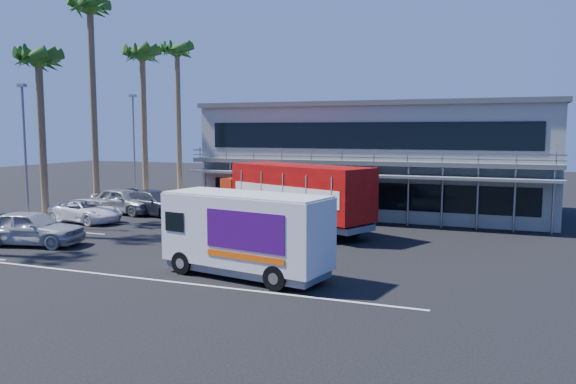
% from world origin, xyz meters
% --- Properties ---
extents(ground, '(120.00, 120.00, 0.00)m').
position_xyz_m(ground, '(0.00, 0.00, 0.00)').
color(ground, black).
rests_on(ground, ground).
extents(building, '(22.40, 12.00, 7.30)m').
position_xyz_m(building, '(3.00, 14.94, 3.66)').
color(building, gray).
rests_on(building, ground).
extents(curb_strip, '(3.00, 32.00, 0.16)m').
position_xyz_m(curb_strip, '(-15.00, 6.00, 0.08)').
color(curb_strip, '#A5A399').
rests_on(curb_strip, ground).
extents(palm_c, '(2.80, 2.80, 10.75)m').
position_xyz_m(palm_c, '(-14.90, 3.00, 9.21)').
color(palm_c, brown).
rests_on(palm_c, ground).
extents(palm_d, '(2.80, 2.80, 14.75)m').
position_xyz_m(palm_d, '(-15.20, 8.00, 12.80)').
color(palm_d, brown).
rests_on(palm_d, ground).
extents(palm_e, '(2.80, 2.80, 12.25)m').
position_xyz_m(palm_e, '(-14.70, 13.00, 10.57)').
color(palm_e, brown).
rests_on(palm_e, ground).
extents(palm_f, '(2.80, 2.80, 13.25)m').
position_xyz_m(palm_f, '(-15.10, 18.50, 11.47)').
color(palm_f, brown).
rests_on(palm_f, ground).
extents(light_pole_near, '(0.50, 0.25, 8.09)m').
position_xyz_m(light_pole_near, '(-14.20, 1.00, 4.50)').
color(light_pole_near, gray).
rests_on(light_pole_near, ground).
extents(light_pole_far, '(0.50, 0.25, 8.09)m').
position_xyz_m(light_pole_far, '(-14.20, 11.00, 4.50)').
color(light_pole_far, gray).
rests_on(light_pole_far, ground).
extents(red_truck, '(10.93, 6.76, 3.66)m').
position_xyz_m(red_truck, '(0.14, 5.31, 2.01)').
color(red_truck, '#A5250D').
rests_on(red_truck, ground).
extents(white_van, '(6.79, 3.38, 3.17)m').
position_xyz_m(white_van, '(1.99, -4.35, 1.68)').
color(white_van, silver).
rests_on(white_van, ground).
extents(parked_car_a, '(5.29, 2.98, 1.70)m').
position_xyz_m(parked_car_a, '(-10.16, -2.75, 0.85)').
color(parked_car_a, '#9D9FA4').
rests_on(parked_car_a, ground).
extents(parked_car_c, '(5.15, 2.98, 1.35)m').
position_xyz_m(parked_car_c, '(-12.50, 3.72, 0.68)').
color(parked_car_c, white).
rests_on(parked_car_c, ground).
extents(parked_car_d, '(5.85, 3.09, 1.62)m').
position_xyz_m(parked_car_d, '(-10.21, 7.60, 0.81)').
color(parked_car_d, '#292C37').
rests_on(parked_car_d, ground).
extents(parked_car_e, '(5.31, 2.78, 1.72)m').
position_xyz_m(parked_car_e, '(-12.50, 7.45, 0.86)').
color(parked_car_e, slate).
rests_on(parked_car_e, ground).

